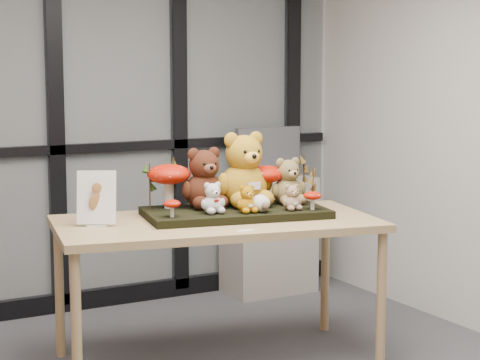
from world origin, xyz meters
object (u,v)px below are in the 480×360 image
display_table (216,232)px  cabinet (269,235)px  bear_pooh_yellow (244,165)px  mushroom_back_left (169,184)px  mushroom_front_left (172,208)px  monitor (268,152)px  mushroom_back_right (265,183)px  diorama_tray (235,213)px  sign_holder (97,201)px  bear_white_bow (212,196)px  bear_brown_medium (204,175)px  bear_tan_back (288,179)px  mushroom_front_right (313,200)px  bear_small_yellow (247,198)px  plush_cream_hedgehog (260,202)px  bear_beige_small (292,196)px

display_table → cabinet: cabinet is taller
bear_pooh_yellow → mushroom_back_left: size_ratio=1.70×
mushroom_front_left → monitor: 1.72m
display_table → mushroom_back_right: (0.36, 0.11, 0.22)m
diorama_tray → sign_holder: size_ratio=3.43×
bear_pooh_yellow → mushroom_back_right: 0.17m
bear_white_bow → cabinet: bearing=59.4°
bear_brown_medium → bear_tan_back: (0.46, -0.12, -0.04)m
mushroom_back_left → cabinet: (1.16, 0.90, -0.55)m
mushroom_back_right → mushroom_front_right: size_ratio=2.18×
bear_pooh_yellow → diorama_tray: bearing=-129.7°
cabinet → bear_pooh_yellow: bearing=-127.1°
display_table → bear_tan_back: (0.47, 0.05, 0.25)m
bear_tan_back → mushroom_back_left: bear_tan_back is taller
mushroom_back_right → cabinet: bearing=58.2°
bear_brown_medium → diorama_tray: bearing=-34.1°
mushroom_back_left → mushroom_front_left: 0.29m
cabinet → mushroom_back_left: bearing=-142.3°
mushroom_back_right → monitor: 1.21m
mushroom_back_right → sign_holder: 0.97m
monitor → cabinet: bearing=-90.0°
bear_small_yellow → mushroom_back_right: mushroom_back_right is taller
mushroom_front_left → plush_cream_hedgehog: bearing=-10.3°
bear_pooh_yellow → bear_tan_back: size_ratio=1.58×
display_table → bear_tan_back: bear_tan_back is taller
bear_white_bow → mushroom_front_right: bearing=-5.8°
bear_brown_medium → mushroom_front_left: (-0.27, -0.19, -0.13)m
bear_beige_small → cabinet: bearing=75.2°
display_table → diorama_tray: 0.16m
mushroom_back_right → bear_brown_medium: bearing=171.6°
monitor → display_table: bearing=-130.9°
bear_brown_medium → bear_beige_small: bearing=-28.3°
bear_pooh_yellow → bear_beige_small: (0.15, -0.25, -0.15)m
diorama_tray → mushroom_back_left: size_ratio=3.66×
bear_white_bow → mushroom_front_right: bear_white_bow is taller
mushroom_front_left → diorama_tray: bearing=9.3°
display_table → bear_pooh_yellow: (0.23, 0.11, 0.33)m
bear_tan_back → sign_holder: bearing=-173.8°
cabinet → bear_white_bow: bearing=-131.7°
display_table → plush_cream_hedgehog: 0.28m
mushroom_front_right → mushroom_back_right: bearing=111.7°
mushroom_back_left → cabinet: 1.56m
diorama_tray → mushroom_front_left: 0.41m
sign_holder → bear_brown_medium: bearing=29.8°
bear_beige_small → mushroom_back_left: 0.66m
display_table → bear_white_bow: bearing=-131.8°
diorama_tray → mushroom_front_left: bearing=-159.6°
bear_white_bow → diorama_tray: bearing=31.7°
mushroom_front_left → bear_white_bow: bearing=0.4°
bear_pooh_yellow → plush_cream_hedgehog: bear_pooh_yellow is taller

